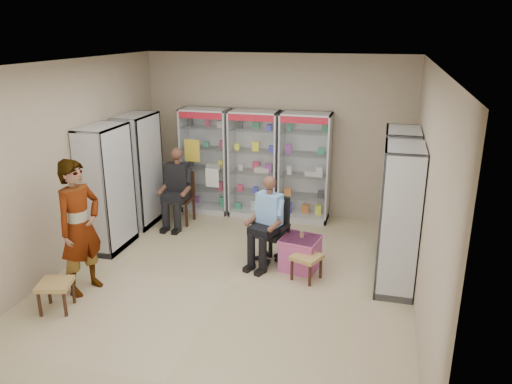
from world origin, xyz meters
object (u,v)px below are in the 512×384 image
(wooden_chair, at_px, (180,198))
(seated_shopkeeper, at_px, (270,223))
(cabinet_left_near, at_px, (107,189))
(cabinet_back_mid, at_px, (254,164))
(office_chair, at_px, (271,230))
(standing_man, at_px, (80,227))
(cabinet_back_right, at_px, (305,168))
(cabinet_right_near, at_px, (399,219))
(woven_stool_a, at_px, (306,267))
(pink_trunk, at_px, (300,253))
(cabinet_left_far, at_px, (139,170))
(woven_stool_b, at_px, (57,296))
(cabinet_back_left, at_px, (206,161))
(cabinet_right_far, at_px, (398,194))

(wooden_chair, height_order, seated_shopkeeper, seated_shopkeeper)
(cabinet_left_near, bearing_deg, cabinet_back_mid, 137.20)
(office_chair, height_order, standing_man, standing_man)
(cabinet_back_right, relative_size, office_chair, 1.98)
(wooden_chair, xyz_separation_m, seated_shopkeeper, (1.95, -1.19, 0.17))
(cabinet_right_near, distance_m, woven_stool_a, 1.45)
(cabinet_back_mid, xyz_separation_m, woven_stool_a, (1.38, -2.32, -0.81))
(cabinet_right_near, distance_m, cabinet_left_near, 4.46)
(woven_stool_a, bearing_deg, pink_trunk, 115.34)
(cabinet_left_far, bearing_deg, woven_stool_b, 6.27)
(cabinet_back_left, height_order, cabinet_left_near, same)
(seated_shopkeeper, bearing_deg, wooden_chair, 168.32)
(cabinet_back_mid, relative_size, cabinet_left_far, 1.00)
(cabinet_left_near, bearing_deg, seated_shopkeeper, 92.42)
(cabinet_left_near, relative_size, woven_stool_b, 5.12)
(cabinet_right_far, distance_m, cabinet_right_near, 1.10)
(cabinet_back_mid, distance_m, pink_trunk, 2.48)
(cabinet_left_far, distance_m, woven_stool_b, 3.13)
(cabinet_back_mid, height_order, standing_man, cabinet_back_mid)
(cabinet_right_near, relative_size, office_chair, 1.98)
(cabinet_left_near, distance_m, wooden_chair, 1.56)
(cabinet_back_right, distance_m, cabinet_left_near, 3.48)
(cabinet_back_left, height_order, office_chair, cabinet_back_left)
(pink_trunk, relative_size, woven_stool_b, 1.31)
(cabinet_left_far, xyz_separation_m, cabinet_left_near, (0.00, -1.10, 0.00))
(cabinet_left_far, bearing_deg, cabinet_left_near, -0.00)
(cabinet_right_near, bearing_deg, wooden_chair, 68.36)
(woven_stool_b, bearing_deg, seated_shopkeeper, 41.17)
(cabinet_left_near, bearing_deg, cabinet_back_right, 125.65)
(woven_stool_a, bearing_deg, cabinet_left_far, 156.94)
(cabinet_right_far, height_order, standing_man, cabinet_right_far)
(woven_stool_a, relative_size, woven_stool_b, 0.95)
(cabinet_back_right, bearing_deg, seated_shopkeeper, -95.87)
(cabinet_left_far, bearing_deg, cabinet_back_right, 108.19)
(cabinet_left_far, distance_m, seated_shopkeeper, 2.83)
(cabinet_back_right, height_order, cabinet_right_near, same)
(cabinet_back_mid, xyz_separation_m, pink_trunk, (1.24, -2.02, -0.75))
(cabinet_left_near, height_order, woven_stool_b, cabinet_left_near)
(pink_trunk, bearing_deg, woven_stool_a, -64.66)
(cabinet_right_far, bearing_deg, cabinet_left_near, 101.41)
(cabinet_back_left, bearing_deg, cabinet_right_near, -32.28)
(pink_trunk, xyz_separation_m, standing_man, (-2.72, -1.37, 0.68))
(cabinet_right_near, relative_size, woven_stool_a, 5.38)
(cabinet_back_right, height_order, woven_stool_b, cabinet_back_right)
(cabinet_back_mid, xyz_separation_m, cabinet_left_near, (-1.88, -2.03, 0.00))
(cabinet_right_far, height_order, office_chair, cabinet_right_far)
(wooden_chair, bearing_deg, cabinet_back_right, 18.75)
(wooden_chair, bearing_deg, standing_man, -96.11)
(cabinet_back_mid, relative_size, cabinet_left_near, 1.00)
(cabinet_back_left, relative_size, seated_shopkeeper, 1.56)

